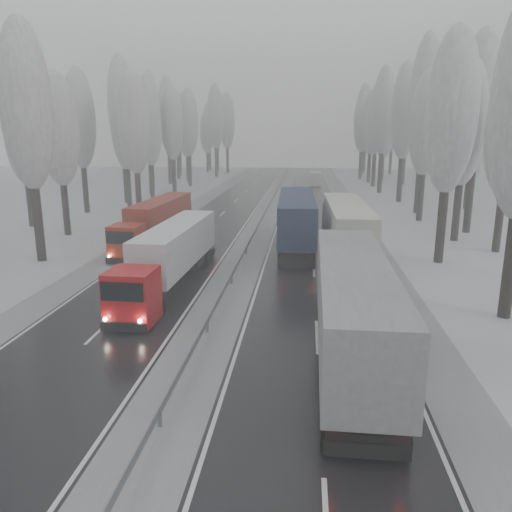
% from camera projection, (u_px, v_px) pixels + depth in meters
% --- Properties ---
extents(carriageway_right, '(7.50, 200.00, 0.03)m').
position_uv_depth(carriageway_right, '(313.00, 250.00, 40.90)').
color(carriageway_right, black).
rests_on(carriageway_right, ground).
extents(carriageway_left, '(7.50, 200.00, 0.03)m').
position_uv_depth(carriageway_left, '(187.00, 247.00, 41.91)').
color(carriageway_left, black).
rests_on(carriageway_left, ground).
extents(median_slush, '(3.00, 200.00, 0.04)m').
position_uv_depth(median_slush, '(249.00, 249.00, 41.41)').
color(median_slush, '#97999E').
rests_on(median_slush, ground).
extents(shoulder_right, '(2.40, 200.00, 0.04)m').
position_uv_depth(shoulder_right, '(374.00, 251.00, 40.43)').
color(shoulder_right, '#97999E').
rests_on(shoulder_right, ground).
extents(shoulder_left, '(2.40, 200.00, 0.04)m').
position_uv_depth(shoulder_left, '(130.00, 246.00, 42.39)').
color(shoulder_left, '#97999E').
rests_on(shoulder_left, ground).
extents(median_guardrail, '(0.12, 200.00, 0.76)m').
position_uv_depth(median_guardrail, '(249.00, 242.00, 41.26)').
color(median_guardrail, slate).
rests_on(median_guardrail, ground).
extents(tree_18, '(3.60, 3.60, 16.58)m').
position_uv_depth(tree_18, '(451.00, 113.00, 34.59)').
color(tree_18, black).
rests_on(tree_18, ground).
extents(tree_19, '(3.60, 3.60, 14.57)m').
position_uv_depth(tree_19, '(509.00, 132.00, 38.23)').
color(tree_19, black).
rests_on(tree_19, ground).
extents(tree_20, '(3.60, 3.60, 15.71)m').
position_uv_depth(tree_20, '(465.00, 123.00, 42.25)').
color(tree_20, black).
rests_on(tree_20, ground).
extents(tree_21, '(3.60, 3.60, 18.62)m').
position_uv_depth(tree_21, '(479.00, 103.00, 45.46)').
color(tree_21, black).
rests_on(tree_21, ground).
extents(tree_22, '(3.60, 3.60, 15.86)m').
position_uv_depth(tree_22, '(426.00, 124.00, 52.39)').
color(tree_22, black).
rests_on(tree_22, ground).
extents(tree_23, '(3.60, 3.60, 13.55)m').
position_uv_depth(tree_23, '(474.00, 138.00, 56.01)').
color(tree_23, black).
rests_on(tree_23, ground).
extents(tree_24, '(3.60, 3.60, 20.49)m').
position_uv_depth(tree_24, '(425.00, 98.00, 56.84)').
color(tree_24, black).
rests_on(tree_24, ground).
extents(tree_25, '(3.60, 3.60, 19.44)m').
position_uv_depth(tree_25, '(476.00, 106.00, 60.20)').
color(tree_25, black).
rests_on(tree_25, ground).
extents(tree_26, '(3.60, 3.60, 18.78)m').
position_uv_depth(tree_26, '(405.00, 112.00, 67.03)').
color(tree_26, black).
rests_on(tree_26, ground).
extents(tree_27, '(3.60, 3.60, 17.62)m').
position_uv_depth(tree_27, '(451.00, 118.00, 70.39)').
color(tree_27, black).
rests_on(tree_27, ground).
extents(tree_28, '(3.60, 3.60, 19.62)m').
position_uv_depth(tree_28, '(384.00, 111.00, 77.34)').
color(tree_28, black).
rests_on(tree_28, ground).
extents(tree_29, '(3.60, 3.60, 18.11)m').
position_uv_depth(tree_29, '(426.00, 118.00, 80.73)').
color(tree_29, black).
rests_on(tree_29, ground).
extents(tree_30, '(3.60, 3.60, 17.86)m').
position_uv_depth(tree_30, '(376.00, 120.00, 87.01)').
color(tree_30, black).
rests_on(tree_30, ground).
extents(tree_31, '(3.60, 3.60, 18.58)m').
position_uv_depth(tree_31, '(407.00, 118.00, 90.19)').
color(tree_31, black).
rests_on(tree_31, ground).
extents(tree_32, '(3.60, 3.60, 17.33)m').
position_uv_depth(tree_32, '(371.00, 123.00, 94.34)').
color(tree_32, black).
rests_on(tree_32, ground).
extents(tree_33, '(3.60, 3.60, 14.33)m').
position_uv_depth(tree_33, '(384.00, 134.00, 98.36)').
color(tree_33, black).
rests_on(tree_33, ground).
extents(tree_34, '(3.60, 3.60, 17.63)m').
position_uv_depth(tree_34, '(363.00, 123.00, 101.24)').
color(tree_34, black).
rests_on(tree_34, ground).
extents(tree_35, '(3.60, 3.60, 18.25)m').
position_uv_depth(tree_35, '(405.00, 121.00, 104.12)').
color(tree_35, black).
rests_on(tree_35, ground).
extents(tree_36, '(3.60, 3.60, 20.23)m').
position_uv_depth(tree_36, '(364.00, 116.00, 110.23)').
color(tree_36, black).
rests_on(tree_36, ground).
extents(tree_37, '(3.60, 3.60, 16.37)m').
position_uv_depth(tree_37, '(393.00, 128.00, 114.01)').
color(tree_37, black).
rests_on(tree_37, ground).
extents(tree_38, '(3.60, 3.60, 17.97)m').
position_uv_depth(tree_38, '(366.00, 124.00, 120.62)').
color(tree_38, black).
rests_on(tree_38, ground).
extents(tree_39, '(3.60, 3.60, 16.19)m').
position_uv_depth(tree_39, '(375.00, 129.00, 124.48)').
color(tree_39, black).
rests_on(tree_39, ground).
extents(tree_58, '(3.60, 3.60, 17.21)m').
position_uv_depth(tree_58, '(26.00, 107.00, 34.95)').
color(tree_58, black).
rests_on(tree_58, ground).
extents(tree_60, '(3.60, 3.60, 14.84)m').
position_uv_depth(tree_60, '(58.00, 130.00, 44.88)').
color(tree_60, black).
rests_on(tree_60, ground).
extents(tree_61, '(3.60, 3.60, 13.95)m').
position_uv_depth(tree_61, '(23.00, 137.00, 49.43)').
color(tree_61, black).
rests_on(tree_61, ground).
extents(tree_62, '(3.60, 3.60, 16.04)m').
position_uv_depth(tree_62, '(134.00, 123.00, 53.53)').
color(tree_62, black).
rests_on(tree_62, ground).
extents(tree_63, '(3.60, 3.60, 16.88)m').
position_uv_depth(tree_63, '(80.00, 119.00, 58.03)').
color(tree_63, black).
rests_on(tree_63, ground).
extents(tree_64, '(3.60, 3.60, 15.42)m').
position_uv_depth(tree_64, '(125.00, 128.00, 62.72)').
color(tree_64, black).
rests_on(tree_64, ground).
extents(tree_65, '(3.60, 3.60, 19.48)m').
position_uv_depth(tree_65, '(122.00, 108.00, 66.14)').
color(tree_65, black).
rests_on(tree_65, ground).
extents(tree_66, '(3.60, 3.60, 15.23)m').
position_uv_depth(tree_66, '(149.00, 130.00, 72.05)').
color(tree_66, black).
rests_on(tree_66, ground).
extents(tree_67, '(3.60, 3.60, 17.09)m').
position_uv_depth(tree_67, '(148.00, 122.00, 75.76)').
color(tree_67, black).
rests_on(tree_67, ground).
extents(tree_68, '(3.60, 3.60, 16.65)m').
position_uv_depth(tree_68, '(172.00, 124.00, 78.21)').
color(tree_68, black).
rests_on(tree_68, ground).
extents(tree_69, '(3.60, 3.60, 19.35)m').
position_uv_depth(tree_69, '(149.00, 114.00, 82.13)').
color(tree_69, black).
rests_on(tree_69, ground).
extents(tree_70, '(3.60, 3.60, 17.09)m').
position_uv_depth(tree_70, '(188.00, 123.00, 87.86)').
color(tree_70, black).
rests_on(tree_70, ground).
extents(tree_71, '(3.60, 3.60, 19.61)m').
position_uv_depth(tree_71, '(168.00, 115.00, 91.80)').
color(tree_71, black).
rests_on(tree_71, ground).
extents(tree_72, '(3.60, 3.60, 15.11)m').
position_uv_depth(tree_72, '(187.00, 131.00, 97.44)').
color(tree_72, black).
rests_on(tree_72, ground).
extents(tree_73, '(3.60, 3.60, 17.22)m').
position_uv_depth(tree_73, '(177.00, 124.00, 101.26)').
color(tree_73, black).
rests_on(tree_73, ground).
extents(tree_74, '(3.60, 3.60, 19.68)m').
position_uv_depth(tree_74, '(215.00, 117.00, 106.80)').
color(tree_74, black).
rests_on(tree_74, ground).
extents(tree_75, '(3.60, 3.60, 18.60)m').
position_uv_depth(tree_75, '(179.00, 121.00, 111.70)').
color(tree_75, black).
rests_on(tree_75, ground).
extents(tree_76, '(3.60, 3.60, 18.55)m').
position_uv_depth(tree_76, '(227.00, 122.00, 115.95)').
color(tree_76, black).
rests_on(tree_76, ground).
extents(tree_77, '(3.60, 3.60, 14.32)m').
position_uv_depth(tree_77, '(207.00, 133.00, 120.99)').
color(tree_77, black).
rests_on(tree_77, ground).
extents(tree_78, '(3.60, 3.60, 19.55)m').
position_uv_depth(tree_78, '(217.00, 120.00, 122.50)').
color(tree_78, black).
rests_on(tree_78, ground).
extents(tree_79, '(3.60, 3.60, 17.07)m').
position_uv_depth(tree_79, '(209.00, 126.00, 127.01)').
color(tree_79, black).
rests_on(tree_79, ground).
extents(truck_grey_tarp, '(2.93, 17.13, 4.38)m').
position_uv_depth(truck_grey_tarp, '(351.00, 298.00, 21.07)').
color(truck_grey_tarp, '#4A4A4F').
rests_on(truck_grey_tarp, ground).
extents(truck_blue_box, '(3.19, 17.41, 4.45)m').
position_uv_depth(truck_blue_box, '(296.00, 216.00, 41.54)').
color(truck_blue_box, navy).
rests_on(truck_blue_box, ground).
extents(truck_cream_box, '(3.04, 17.00, 4.34)m').
position_uv_depth(truck_cream_box, '(345.00, 225.00, 37.85)').
color(truck_cream_box, '#BEB7A8').
rests_on(truck_cream_box, ground).
extents(box_truck_distant, '(2.25, 6.82, 2.53)m').
position_uv_depth(box_truck_distant, '(316.00, 179.00, 90.94)').
color(box_truck_distant, '#AAABB0').
rests_on(box_truck_distant, ground).
extents(truck_red_white, '(2.81, 14.57, 3.72)m').
position_uv_depth(truck_red_white, '(172.00, 252.00, 30.94)').
color(truck_red_white, '#B70A0F').
rests_on(truck_red_white, ground).
extents(truck_red_red, '(2.90, 14.40, 3.67)m').
position_uv_depth(truck_red_red, '(157.00, 219.00, 43.09)').
color(truck_red_red, '#9F1C09').
rests_on(truck_red_red, ground).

